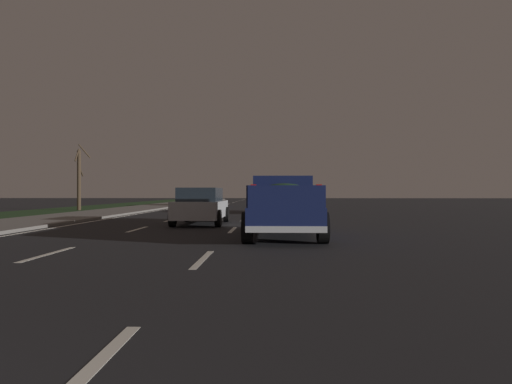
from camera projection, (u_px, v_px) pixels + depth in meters
The scene contains 9 objects.
ground at pixel (221, 214), 27.56m from camera, with size 144.00×144.00×0.00m, color black.
sidewalk_shoulder at pixel (103, 213), 27.82m from camera, with size 108.00×4.00×0.12m, color slate.
grass_verge at pixel (26, 213), 27.99m from camera, with size 108.00×6.00×0.01m, color #1E3819.
lane_markings at pixel (182, 212), 30.72m from camera, with size 108.00×7.04×0.01m.
pickup_truck at pixel (283, 205), 13.50m from camera, with size 5.42×2.28×1.87m.
sedan_blue at pixel (203, 198), 42.01m from camera, with size 4.41×2.04×1.54m.
sedan_silver at pixel (201, 206), 18.65m from camera, with size 4.41×2.04×1.54m.
sedan_black at pixel (279, 201), 28.66m from camera, with size 4.43×2.08×1.54m.
bare_tree_far at pixel (79, 178), 33.21m from camera, with size 1.74×0.77×5.00m.
Camera 1 is at (-0.47, -3.13, 1.36)m, focal length 30.94 mm.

